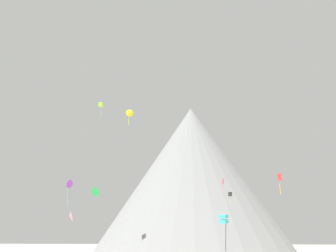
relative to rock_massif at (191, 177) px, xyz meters
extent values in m
cone|color=slate|center=(0.39, 0.02, 0.54)|extent=(94.77, 94.77, 53.08)
cone|color=slate|center=(-11.43, -0.65, -15.92)|extent=(24.06, 24.06, 20.17)
cone|color=yellow|center=(-6.53, -73.48, 0.28)|extent=(1.33, 0.86, 1.36)
cylinder|color=#8CD133|center=(-6.70, -73.48, -1.21)|extent=(0.09, 0.16, 1.61)
cube|color=#E5668C|center=(10.28, -50.84, -9.19)|extent=(0.58, 0.70, 1.36)
cylinder|color=#E5668C|center=(10.04, -50.84, -10.80)|extent=(0.11, 0.08, 1.97)
cube|color=black|center=(12.02, -44.78, -11.66)|extent=(1.01, 0.99, 0.43)
cube|color=black|center=(12.02, -44.78, -11.15)|extent=(1.01, 0.99, 0.43)
cylinder|color=gold|center=(11.92, -44.78, -12.70)|extent=(0.10, 0.26, 1.71)
cube|color=#33BCDB|center=(9.42, -74.95, -18.87)|extent=(1.55, 1.58, 0.65)
cube|color=#33BCDB|center=(9.42, -74.95, -18.13)|extent=(1.55, 1.58, 0.65)
cylinder|color=black|center=(9.63, -74.95, -21.22)|extent=(0.31, 0.14, 4.18)
cone|color=green|center=(-16.87, -59.29, -12.15)|extent=(2.01, 2.07, 2.03)
cone|color=purple|center=(-22.92, -58.86, -10.26)|extent=(1.31, 1.95, 1.84)
cylinder|color=#33BCDB|center=(-23.06, -58.86, -13.22)|extent=(0.60, 0.19, 4.07)
cone|color=pink|center=(-17.00, -71.59, -17.76)|extent=(1.53, 1.92, 1.74)
cube|color=red|center=(18.74, -73.71, -11.88)|extent=(0.86, 0.32, 1.30)
cylinder|color=gold|center=(18.66, -73.71, -13.59)|extent=(0.11, 0.38, 2.19)
cube|color=#8CD133|center=(-21.97, -43.44, 13.42)|extent=(1.16, 1.19, 0.55)
cube|color=#8CD133|center=(-21.97, -43.44, 13.96)|extent=(1.16, 1.19, 0.55)
cylinder|color=#8CD133|center=(-21.73, -43.44, 11.53)|extent=(0.11, 0.28, 3.31)
camera|label=1|loc=(7.90, -133.82, -21.05)|focal=38.54mm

